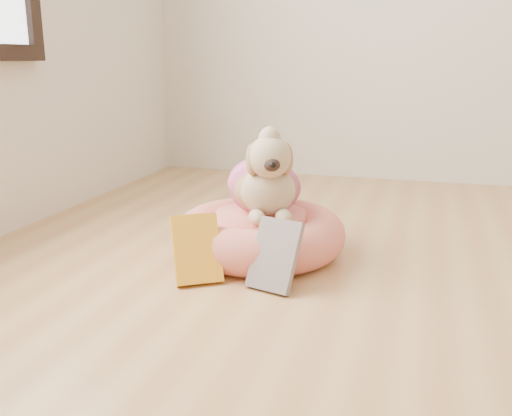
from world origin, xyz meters
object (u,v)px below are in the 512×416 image
(pet_bed, at_px, (260,234))
(dog, at_px, (265,167))
(book_white, at_px, (275,255))
(book_yellow, at_px, (197,249))

(pet_bed, distance_m, dog, 0.23)
(book_white, bearing_deg, pet_bed, 130.25)
(pet_bed, bearing_deg, book_white, -65.75)
(pet_bed, height_order, book_yellow, book_yellow)
(pet_bed, height_order, book_white, book_white)
(pet_bed, distance_m, book_yellow, 0.31)
(book_white, bearing_deg, book_yellow, -161.07)
(dog, distance_m, book_white, 0.36)
(book_yellow, height_order, book_white, book_white)
(pet_bed, bearing_deg, book_yellow, -111.97)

